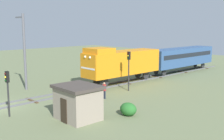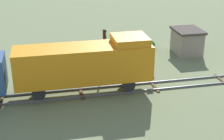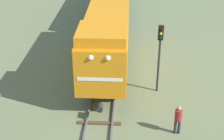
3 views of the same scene
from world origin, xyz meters
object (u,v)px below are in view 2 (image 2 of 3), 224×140
at_px(relay_hut, 187,41).
at_px(worker_by_signal, 147,59).
at_px(traffic_signal_mid, 105,44).
at_px(locomotive, 86,62).

bearing_deg(relay_hut, worker_by_signal, 120.37).
distance_m(traffic_signal_mid, worker_by_signal, 4.88).
relative_size(locomotive, traffic_signal_mid, 2.59).
distance_m(traffic_signal_mid, relay_hut, 10.91).
distance_m(locomotive, worker_by_signal, 7.97).
bearing_deg(worker_by_signal, relay_hut, -146.13).
xyz_separation_m(locomotive, traffic_signal_mid, (3.40, -2.20, 0.33)).
xyz_separation_m(locomotive, worker_by_signal, (4.20, -6.53, -1.78)).
distance_m(locomotive, traffic_signal_mid, 4.06).
bearing_deg(relay_hut, locomotive, 121.65).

